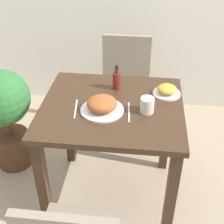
{
  "coord_description": "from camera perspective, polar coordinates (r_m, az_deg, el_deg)",
  "views": [
    {
      "loc": [
        0.17,
        -1.54,
        1.8
      ],
      "look_at": [
        0.0,
        0.0,
        0.73
      ],
      "focal_mm": 50.0,
      "sensor_mm": 36.0,
      "label": 1
    }
  ],
  "objects": [
    {
      "name": "sauce_bottle",
      "position": [
        1.99,
        0.87,
        5.92
      ],
      "size": [
        0.05,
        0.05,
        0.17
      ],
      "color": "maroon",
      "rests_on": "dining_table"
    },
    {
      "name": "chair_far",
      "position": [
        2.63,
        2.37,
        5.04
      ],
      "size": [
        0.42,
        0.42,
        0.89
      ],
      "color": "gray",
      "rests_on": "ground_plane"
    },
    {
      "name": "side_plate",
      "position": [
        1.97,
        10.0,
        3.89
      ],
      "size": [
        0.17,
        0.17,
        0.06
      ],
      "color": "white",
      "rests_on": "dining_table"
    },
    {
      "name": "potted_plant_left",
      "position": [
        2.42,
        -19.05,
        0.17
      ],
      "size": [
        0.41,
        0.41,
        0.82
      ],
      "color": "#51331E",
      "rests_on": "ground_plane"
    },
    {
      "name": "spoon_utensil",
      "position": [
        1.79,
        3.1,
        -0.02
      ],
      "size": [
        0.02,
        0.2,
        0.0
      ],
      "rotation": [
        0.0,
        0.0,
        1.65
      ],
      "color": "silver",
      "rests_on": "dining_table"
    },
    {
      "name": "dining_table",
      "position": [
        1.93,
        0.0,
        -2.23
      ],
      "size": [
        0.84,
        0.76,
        0.78
      ],
      "color": "#3D2819",
      "rests_on": "ground_plane"
    },
    {
      "name": "drink_cup",
      "position": [
        1.78,
        6.45,
        1.26
      ],
      "size": [
        0.08,
        0.08,
        0.09
      ],
      "color": "silver",
      "rests_on": "dining_table"
    },
    {
      "name": "food_plate",
      "position": [
        1.78,
        -1.85,
        1.26
      ],
      "size": [
        0.25,
        0.25,
        0.09
      ],
      "color": "white",
      "rests_on": "dining_table"
    },
    {
      "name": "fork_utensil",
      "position": [
        1.83,
        -6.66,
        0.6
      ],
      "size": [
        0.03,
        0.19,
        0.0
      ],
      "rotation": [
        0.0,
        0.0,
        1.7
      ],
      "color": "silver",
      "rests_on": "dining_table"
    },
    {
      "name": "ground_plane",
      "position": [
        2.37,
        0.0,
        -14.65
      ],
      "size": [
        16.0,
        16.0,
        0.0
      ],
      "primitive_type": "plane",
      "color": "tan"
    }
  ]
}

